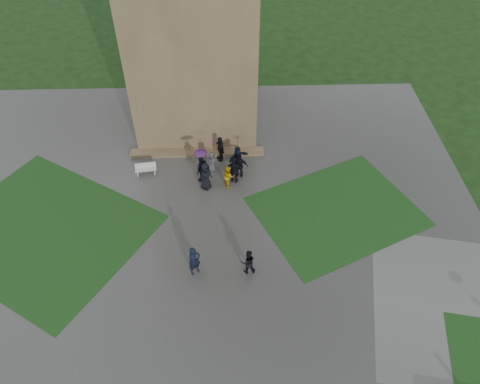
{
  "coord_description": "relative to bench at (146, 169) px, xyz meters",
  "views": [
    {
      "loc": [
        2.16,
        -13.85,
        20.32
      ],
      "look_at": [
        2.74,
        5.61,
        1.2
      ],
      "focal_mm": 35.0,
      "sensor_mm": 36.0,
      "label": 1
    }
  ],
  "objects": [
    {
      "name": "ground",
      "position": [
        3.21,
        -8.72,
        -0.42
      ],
      "size": [
        120.0,
        120.0,
        0.0
      ],
      "primitive_type": "plane",
      "color": "black"
    },
    {
      "name": "plaza",
      "position": [
        3.21,
        -6.72,
        -0.41
      ],
      "size": [
        34.0,
        34.0,
        0.02
      ],
      "primitive_type": "cube",
      "color": "#363634",
      "rests_on": "ground"
    },
    {
      "name": "lawn_inset_left",
      "position": [
        -5.29,
        -4.72,
        -0.39
      ],
      "size": [
        14.1,
        13.46,
        0.01
      ],
      "primitive_type": "cube",
      "rotation": [
        0.0,
        0.0,
        -0.56
      ],
      "color": "#133613",
      "rests_on": "plaza"
    },
    {
      "name": "lawn_inset_right",
      "position": [
        11.71,
        -3.72,
        -0.39
      ],
      "size": [
        11.12,
        10.15,
        0.01
      ],
      "primitive_type": "cube",
      "rotation": [
        0.0,
        0.0,
        0.44
      ],
      "color": "#133613",
      "rests_on": "plaza"
    },
    {
      "name": "tower_plinth",
      "position": [
        3.21,
        1.88,
        -0.29
      ],
      "size": [
        9.0,
        0.8,
        0.22
      ],
      "primitive_type": "cube",
      "color": "brown",
      "rests_on": "plaza"
    },
    {
      "name": "bench",
      "position": [
        0.0,
        0.0,
        0.0
      ],
      "size": [
        1.38,
        0.6,
        0.78
      ],
      "rotation": [
        0.0,
        0.0,
        0.14
      ],
      "color": "silver",
      "rests_on": "plaza"
    },
    {
      "name": "visitor_cluster",
      "position": [
        4.92,
        -0.23,
        0.74
      ],
      "size": [
        3.57,
        3.87,
        2.52
      ],
      "color": "black",
      "rests_on": "plaza"
    },
    {
      "name": "pedestrian_mid",
      "position": [
        3.46,
        -7.86,
        0.55
      ],
      "size": [
        0.82,
        0.76,
        1.89
      ],
      "primitive_type": "imported",
      "rotation": [
        0.0,
        0.0,
        0.6
      ],
      "color": "black",
      "rests_on": "plaza"
    },
    {
      "name": "pedestrian_near",
      "position": [
        6.23,
        -7.89,
        0.4
      ],
      "size": [
        0.81,
        0.5,
        1.6
      ],
      "primitive_type": "imported",
      "rotation": [
        0.0,
        0.0,
        3.22
      ],
      "color": "black",
      "rests_on": "plaza"
    }
  ]
}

